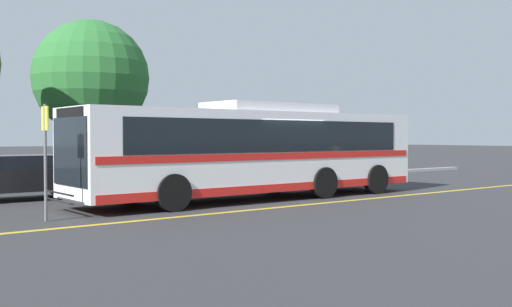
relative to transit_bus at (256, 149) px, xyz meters
The scene contains 8 objects.
ground_plane 1.65m from the transit_bus, 23.12° to the right, with size 220.00×220.00×0.00m, color #2D2D30.
lane_strip_0 2.70m from the transit_bus, 90.39° to the right, with size 0.20×31.98×0.01m, color gold.
curb_strip 6.25m from the transit_bus, 90.14° to the left, with size 39.98×0.36×0.15m, color #99999E.
transit_bus is the anchor object (origin of this frame).
parked_car_1 7.38m from the transit_bus, 144.35° to the left, with size 4.60×1.94×1.39m.
parked_car_2 4.83m from the transit_bus, 81.09° to the left, with size 4.51×1.89×1.34m.
bus_stop_sign 7.03m from the transit_bus, behind, with size 0.07×0.40×2.72m.
tree_2 11.39m from the transit_bus, 94.57° to the left, with size 5.17×5.17×7.20m.
Camera 1 is at (-12.12, -14.66, 1.97)m, focal length 42.00 mm.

